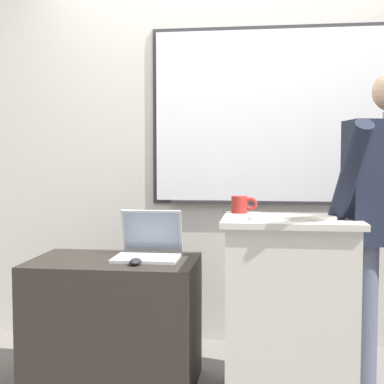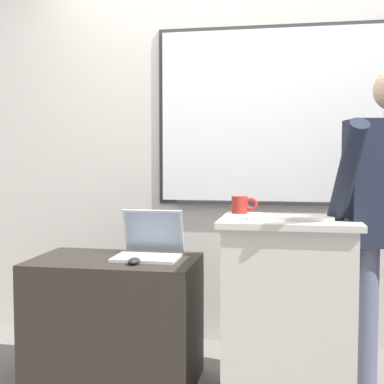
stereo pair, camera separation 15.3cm
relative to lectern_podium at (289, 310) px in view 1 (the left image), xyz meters
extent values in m
cube|color=beige|center=(-0.38, 0.92, 0.83)|extent=(6.40, 0.12, 2.61)
cube|color=#2D2D30|center=(0.14, 0.86, 1.03)|extent=(2.02, 0.02, 1.16)
cube|color=white|center=(0.14, 0.85, 1.03)|extent=(1.97, 0.02, 1.11)
cube|color=#2D2D30|center=(0.14, 0.84, 0.47)|extent=(1.77, 0.04, 0.02)
cube|color=#BCB7AD|center=(0.00, 0.00, -0.02)|extent=(0.62, 0.47, 0.91)
cube|color=#BCB7AD|center=(0.00, 0.00, 0.45)|extent=(0.67, 0.52, 0.03)
cube|color=#28231E|center=(-0.93, 0.08, -0.13)|extent=(0.89, 0.56, 0.69)
cylinder|color=#474C60|center=(0.37, 0.03, -0.07)|extent=(0.13, 0.13, 0.81)
cylinder|color=black|center=(0.25, -0.17, 0.68)|extent=(0.16, 0.43, 0.51)
cube|color=#B7BABF|center=(-0.75, 0.09, 0.23)|extent=(0.35, 0.24, 0.02)
cube|color=#B7BABF|center=(-0.75, 0.24, 0.35)|extent=(0.34, 0.08, 0.24)
cube|color=#8C9EB2|center=(-0.75, 0.23, 0.36)|extent=(0.30, 0.07, 0.21)
cube|color=beige|center=(0.01, -0.06, 0.48)|extent=(0.40, 0.13, 0.02)
ellipsoid|color=black|center=(-0.78, -0.06, 0.24)|extent=(0.06, 0.10, 0.03)
cylinder|color=maroon|center=(-0.26, 0.19, 0.51)|extent=(0.09, 0.09, 0.09)
torus|color=maroon|center=(-0.20, 0.19, 0.52)|extent=(0.07, 0.02, 0.07)
camera|label=1|loc=(-0.14, -2.68, 0.77)|focal=50.00mm
camera|label=2|loc=(0.01, -2.66, 0.77)|focal=50.00mm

